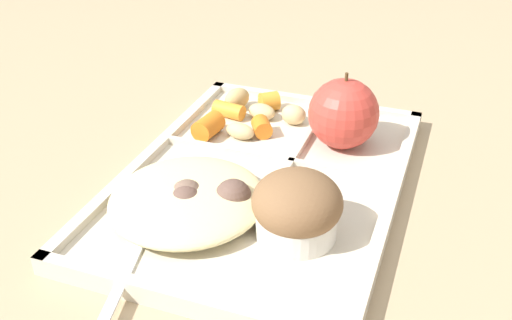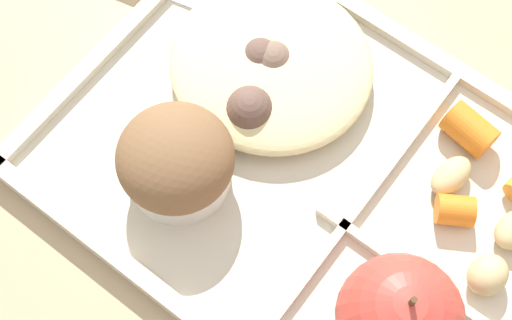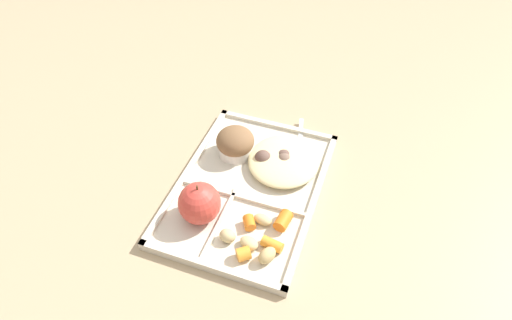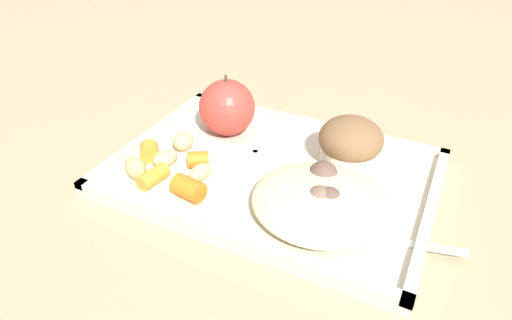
{
  "view_description": "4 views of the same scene",
  "coord_description": "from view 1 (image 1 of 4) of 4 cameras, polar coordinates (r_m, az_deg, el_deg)",
  "views": [
    {
      "loc": [
        0.48,
        0.17,
        0.34
      ],
      "look_at": [
        0.01,
        -0.0,
        0.04
      ],
      "focal_mm": 42.1,
      "sensor_mm": 36.0,
      "label": 1
    },
    {
      "loc": [
        -0.08,
        0.18,
        0.5
      ],
      "look_at": [
        0.04,
        0.02,
        0.03
      ],
      "focal_mm": 53.97,
      "sensor_mm": 36.0,
      "label": 2
    },
    {
      "loc": [
        -0.5,
        -0.19,
        0.65
      ],
      "look_at": [
        0.05,
        0.0,
        0.04
      ],
      "focal_mm": 30.1,
      "sensor_mm": 36.0,
      "label": 3
    },
    {
      "loc": [
        0.18,
        -0.4,
        0.32
      ],
      "look_at": [
        -0.01,
        -0.02,
        0.04
      ],
      "focal_mm": 30.89,
      "sensor_mm": 36.0,
      "label": 4
    }
  ],
  "objects": [
    {
      "name": "bran_muffin",
      "position": [
        0.52,
        3.91,
        -4.58
      ],
      "size": [
        0.08,
        0.08,
        0.06
      ],
      "color": "silver",
      "rests_on": "lunch_tray"
    },
    {
      "name": "carrot_slice_back",
      "position": [
        0.74,
        1.26,
        5.58
      ],
      "size": [
        0.03,
        0.03,
        0.02
      ],
      "primitive_type": "cylinder",
      "rotation": [
        0.0,
        1.57,
        2.24
      ],
      "color": "orange",
      "rests_on": "lunch_tray"
    },
    {
      "name": "lunch_tray",
      "position": [
        0.61,
        0.73,
        -2.01
      ],
      "size": [
        0.38,
        0.27,
        0.02
      ],
      "color": "beige",
      "rests_on": "ground"
    },
    {
      "name": "egg_noodle_pile",
      "position": [
        0.56,
        -6.53,
        -3.72
      ],
      "size": [
        0.15,
        0.14,
        0.03
      ],
      "primitive_type": "ellipsoid",
      "color": "beige",
      "rests_on": "lunch_tray"
    },
    {
      "name": "green_apple",
      "position": [
        0.66,
        8.31,
        4.38
      ],
      "size": [
        0.08,
        0.08,
        0.09
      ],
      "color": "#C63D33",
      "rests_on": "lunch_tray"
    },
    {
      "name": "ground",
      "position": [
        0.61,
        0.68,
        -2.56
      ],
      "size": [
        6.0,
        6.0,
        0.0
      ],
      "primitive_type": "plane",
      "color": "tan"
    },
    {
      "name": "meatball_front",
      "position": [
        0.56,
        -6.56,
        -3.44
      ],
      "size": [
        0.03,
        0.03,
        0.03
      ],
      "primitive_type": "sphere",
      "color": "#755B4C",
      "rests_on": "lunch_tray"
    },
    {
      "name": "carrot_slice_edge",
      "position": [
        0.68,
        0.56,
        3.16
      ],
      "size": [
        0.03,
        0.03,
        0.02
      ],
      "primitive_type": "cylinder",
      "rotation": [
        0.0,
        1.57,
        0.54
      ],
      "color": "orange",
      "rests_on": "lunch_tray"
    },
    {
      "name": "potato_chunk_corner",
      "position": [
        0.74,
        -1.81,
        5.84
      ],
      "size": [
        0.04,
        0.04,
        0.03
      ],
      "primitive_type": "ellipsoid",
      "rotation": [
        0.0,
        0.0,
        5.82
      ],
      "color": "tan",
      "rests_on": "lunch_tray"
    },
    {
      "name": "plastic_fork",
      "position": [
        0.52,
        -11.28,
        -8.43
      ],
      "size": [
        0.15,
        0.05,
        0.0
      ],
      "color": "white",
      "rests_on": "lunch_tray"
    },
    {
      "name": "potato_chunk_large",
      "position": [
        0.72,
        0.56,
        4.62
      ],
      "size": [
        0.03,
        0.04,
        0.02
      ],
      "primitive_type": "ellipsoid",
      "rotation": [
        0.0,
        0.0,
        4.45
      ],
      "color": "tan",
      "rests_on": "lunch_tray"
    },
    {
      "name": "meatball_back",
      "position": [
        0.55,
        -6.67,
        -4.01
      ],
      "size": [
        0.03,
        0.03,
        0.03
      ],
      "primitive_type": "sphere",
      "color": "brown",
      "rests_on": "lunch_tray"
    },
    {
      "name": "meatball_center",
      "position": [
        0.55,
        -2.19,
        -3.58
      ],
      "size": [
        0.03,
        0.03,
        0.03
      ],
      "primitive_type": "sphere",
      "color": "brown",
      "rests_on": "lunch_tray"
    },
    {
      "name": "potato_chunk_small",
      "position": [
        0.68,
        -1.51,
        2.76
      ],
      "size": [
        0.03,
        0.04,
        0.02
      ],
      "primitive_type": "ellipsoid",
      "rotation": [
        0.0,
        0.0,
        4.56
      ],
      "color": "tan",
      "rests_on": "lunch_tray"
    },
    {
      "name": "carrot_slice_small",
      "position": [
        0.68,
        -4.56,
        3.2
      ],
      "size": [
        0.04,
        0.03,
        0.02
      ],
      "primitive_type": "cylinder",
      "rotation": [
        0.0,
        1.57,
        6.13
      ],
      "color": "orange",
      "rests_on": "lunch_tray"
    },
    {
      "name": "carrot_slice_center",
      "position": [
        0.72,
        -2.6,
        4.75
      ],
      "size": [
        0.02,
        0.04,
        0.02
      ],
      "primitive_type": "cylinder",
      "rotation": [
        0.0,
        1.57,
        1.42
      ],
      "color": "orange",
      "rests_on": "lunch_tray"
    },
    {
      "name": "potato_chunk_browned",
      "position": [
        0.71,
        3.6,
        4.32
      ],
      "size": [
        0.03,
        0.03,
        0.02
      ],
      "primitive_type": "ellipsoid",
      "rotation": [
        0.0,
        0.0,
        6.18
      ],
      "color": "tan",
      "rests_on": "lunch_tray"
    }
  ]
}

